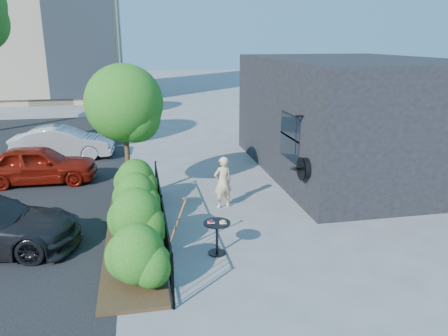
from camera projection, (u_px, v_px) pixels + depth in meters
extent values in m
plane|color=gray|center=(224.00, 232.00, 10.88)|extent=(120.00, 120.00, 0.00)
cube|color=black|center=(350.00, 116.00, 15.58)|extent=(6.00, 9.00, 4.00)
cube|color=black|center=(290.00, 137.00, 13.10)|extent=(0.04, 1.60, 1.40)
cube|color=black|center=(290.00, 137.00, 13.10)|extent=(0.05, 1.70, 0.06)
cylinder|color=black|center=(305.00, 169.00, 11.83)|extent=(0.18, 0.60, 0.60)
cylinder|color=black|center=(301.00, 169.00, 11.81)|extent=(0.03, 0.64, 0.64)
cube|color=black|center=(300.00, 116.00, 11.91)|extent=(0.25, 0.06, 0.06)
cylinder|color=black|center=(296.00, 136.00, 12.05)|extent=(0.02, 0.02, 1.05)
cylinder|color=black|center=(173.00, 282.00, 7.62)|extent=(0.05, 0.05, 1.10)
cylinder|color=black|center=(162.00, 216.00, 10.44)|extent=(0.05, 0.05, 1.10)
cylinder|color=black|center=(156.00, 179.00, 13.26)|extent=(0.05, 0.05, 1.10)
cube|color=black|center=(161.00, 196.00, 10.30)|extent=(0.03, 6.00, 0.03)
cube|color=black|center=(163.00, 234.00, 10.57)|extent=(0.03, 6.00, 0.03)
cylinder|color=black|center=(172.00, 279.00, 7.71)|extent=(0.02, 0.02, 1.04)
cylinder|color=black|center=(171.00, 273.00, 7.90)|extent=(0.02, 0.02, 1.04)
cylinder|color=black|center=(171.00, 268.00, 8.09)|extent=(0.02, 0.02, 1.04)
cylinder|color=black|center=(170.00, 263.00, 8.28)|extent=(0.02, 0.02, 1.04)
cylinder|color=black|center=(169.00, 258.00, 8.47)|extent=(0.02, 0.02, 1.04)
cylinder|color=black|center=(168.00, 253.00, 8.66)|extent=(0.02, 0.02, 1.04)
cylinder|color=black|center=(167.00, 248.00, 8.84)|extent=(0.02, 0.02, 1.04)
cylinder|color=black|center=(167.00, 244.00, 9.03)|extent=(0.02, 0.02, 1.04)
cylinder|color=black|center=(166.00, 240.00, 9.22)|extent=(0.02, 0.02, 1.04)
cylinder|color=black|center=(165.00, 236.00, 9.41)|extent=(0.02, 0.02, 1.04)
cylinder|color=black|center=(165.00, 232.00, 9.60)|extent=(0.02, 0.02, 1.04)
cylinder|color=black|center=(164.00, 228.00, 9.78)|extent=(0.02, 0.02, 1.04)
cylinder|color=black|center=(164.00, 225.00, 9.97)|extent=(0.02, 0.02, 1.04)
cylinder|color=black|center=(163.00, 221.00, 10.16)|extent=(0.02, 0.02, 1.04)
cylinder|color=black|center=(162.00, 218.00, 10.35)|extent=(0.02, 0.02, 1.04)
cylinder|color=black|center=(162.00, 215.00, 10.54)|extent=(0.02, 0.02, 1.04)
cylinder|color=black|center=(161.00, 212.00, 10.72)|extent=(0.02, 0.02, 1.04)
cylinder|color=black|center=(161.00, 209.00, 10.91)|extent=(0.02, 0.02, 1.04)
cylinder|color=black|center=(160.00, 206.00, 11.10)|extent=(0.02, 0.02, 1.04)
cylinder|color=black|center=(160.00, 203.00, 11.29)|extent=(0.02, 0.02, 1.04)
cylinder|color=black|center=(160.00, 200.00, 11.48)|extent=(0.02, 0.02, 1.04)
cylinder|color=black|center=(159.00, 198.00, 11.66)|extent=(0.02, 0.02, 1.04)
cylinder|color=black|center=(159.00, 195.00, 11.85)|extent=(0.02, 0.02, 1.04)
cylinder|color=black|center=(158.00, 193.00, 12.04)|extent=(0.02, 0.02, 1.04)
cylinder|color=black|center=(158.00, 190.00, 12.23)|extent=(0.02, 0.02, 1.04)
cylinder|color=black|center=(158.00, 188.00, 12.42)|extent=(0.02, 0.02, 1.04)
cylinder|color=black|center=(157.00, 186.00, 12.60)|extent=(0.02, 0.02, 1.04)
cylinder|color=black|center=(157.00, 184.00, 12.79)|extent=(0.02, 0.02, 1.04)
cylinder|color=black|center=(157.00, 182.00, 12.98)|extent=(0.02, 0.02, 1.04)
cylinder|color=black|center=(156.00, 180.00, 13.17)|extent=(0.02, 0.02, 1.04)
cube|color=#382616|center=(134.00, 238.00, 10.46)|extent=(1.30, 6.00, 0.08)
ellipsoid|color=#1A5C15|center=(137.00, 256.00, 8.22)|extent=(1.10, 1.10, 1.24)
ellipsoid|color=#1A5C15|center=(137.00, 222.00, 9.72)|extent=(1.10, 1.10, 1.24)
ellipsoid|color=#1A5C15|center=(136.00, 199.00, 11.13)|extent=(1.10, 1.10, 1.24)
ellipsoid|color=#1A5C15|center=(136.00, 182.00, 12.45)|extent=(1.10, 1.10, 1.24)
cylinder|color=#3F2B19|center=(128.00, 161.00, 12.74)|extent=(0.14, 0.14, 2.40)
sphere|color=#1A5C15|center=(124.00, 105.00, 12.27)|extent=(2.20, 2.20, 2.20)
sphere|color=#1A5C15|center=(136.00, 118.00, 12.24)|extent=(1.43, 1.43, 1.43)
cylinder|color=black|center=(217.00, 223.00, 9.59)|extent=(0.60, 0.60, 0.03)
cylinder|color=black|center=(217.00, 238.00, 9.70)|extent=(0.06, 0.06, 0.72)
cylinder|color=black|center=(217.00, 253.00, 9.80)|extent=(0.40, 0.40, 0.03)
cube|color=white|center=(211.00, 222.00, 9.59)|extent=(0.17, 0.17, 0.01)
cube|color=white|center=(223.00, 223.00, 9.57)|extent=(0.17, 0.17, 0.01)
torus|color=#4A0C10|center=(211.00, 221.00, 9.59)|extent=(0.13, 0.13, 0.04)
torus|color=tan|center=(223.00, 222.00, 9.56)|extent=(0.13, 0.13, 0.04)
imported|color=beige|center=(223.00, 182.00, 12.30)|extent=(0.62, 0.49, 1.49)
cylinder|color=brown|center=(177.00, 223.00, 9.63)|extent=(0.47, 0.05, 1.15)
cube|color=gray|center=(170.00, 249.00, 9.78)|extent=(0.11, 0.17, 0.24)
cylinder|color=brown|center=(185.00, 199.00, 9.51)|extent=(0.10, 0.10, 0.06)
imported|color=maroon|center=(38.00, 164.00, 14.45)|extent=(3.77, 1.58, 1.27)
imported|color=silver|center=(63.00, 143.00, 17.48)|extent=(3.96, 1.57, 1.28)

